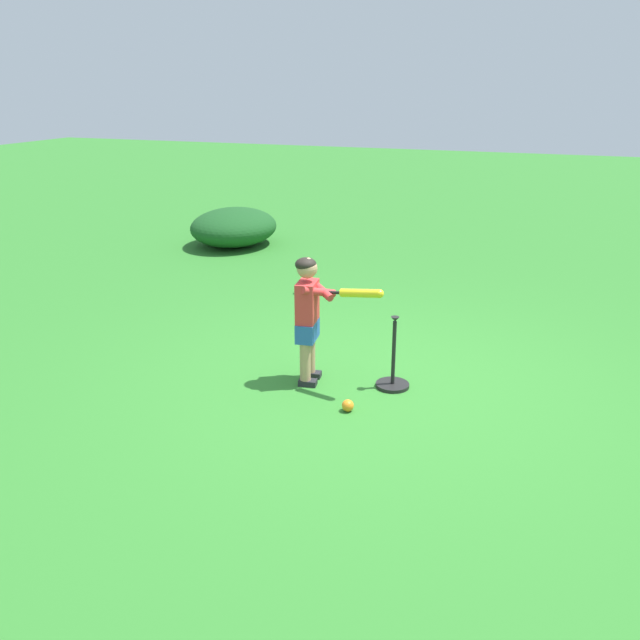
# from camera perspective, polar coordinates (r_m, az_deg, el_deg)

# --- Properties ---
(ground_plane) EXTENTS (40.00, 40.00, 0.00)m
(ground_plane) POSITION_cam_1_polar(r_m,az_deg,el_deg) (5.69, 5.01, -5.34)
(ground_plane) COLOR #2D7528
(child_batter) EXTENTS (0.77, 0.32, 1.08)m
(child_batter) POSITION_cam_1_polar(r_m,az_deg,el_deg) (5.45, -0.80, 0.94)
(child_batter) COLOR #232328
(child_batter) RESTS_ON ground
(play_ball_center_lawn) EXTENTS (0.09, 0.09, 0.09)m
(play_ball_center_lawn) POSITION_cam_1_polar(r_m,az_deg,el_deg) (5.19, 2.39, -7.32)
(play_ball_center_lawn) COLOR orange
(play_ball_center_lawn) RESTS_ON ground
(play_ball_near_batter) EXTENTS (0.07, 0.07, 0.07)m
(play_ball_near_batter) POSITION_cam_1_polar(r_m,az_deg,el_deg) (7.99, -1.96, 2.52)
(play_ball_near_batter) COLOR pink
(play_ball_near_batter) RESTS_ON ground
(batting_tee) EXTENTS (0.28, 0.28, 0.62)m
(batting_tee) POSITION_cam_1_polar(r_m,az_deg,el_deg) (5.59, 6.24, -4.72)
(batting_tee) COLOR black
(batting_tee) RESTS_ON ground
(shrub_left_background) EXTENTS (1.28, 1.48, 0.57)m
(shrub_left_background) POSITION_cam_1_polar(r_m,az_deg,el_deg) (10.44, -7.38, 7.90)
(shrub_left_background) COLOR #194C1E
(shrub_left_background) RESTS_ON ground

